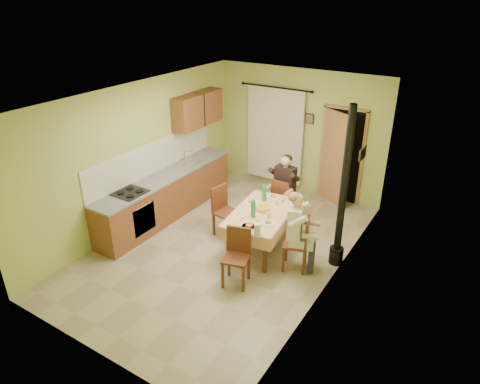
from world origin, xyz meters
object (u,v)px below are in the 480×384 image
Objects in this scene: chair_left at (226,221)px; dining_table at (261,230)px; man_right at (297,223)px; chair_far at (283,208)px; man_far at (284,181)px; chair_right at (296,253)px; stove_flue at (341,211)px; chair_near at (236,268)px.

dining_table is at bearing 94.16° from chair_left.
chair_left is 1.72m from man_right.
chair_far is 0.59m from man_far.
dining_table is 0.95m from man_right.
chair_right is at bearing -90.00° from man_right.
man_far is 1.70m from stove_flue.
man_far reaches higher than chair_left.
chair_far is at bearing 15.45° from man_right.
man_right reaches higher than chair_right.
chair_right is 1.75m from man_far.
chair_left is at bearing 60.89° from man_right.
man_far reaches higher than chair_far.
man_right is at bearing 90.00° from chair_right.
man_far is (0.68, 1.07, 0.59)m from chair_left.
chair_far is at bearing 156.77° from chair_left.
chair_left is (-0.68, -1.06, 0.00)m from chair_far.
man_right is (1.59, -0.30, 0.59)m from chair_left.
stove_flue reaches higher than chair_right.
dining_table is 1.21× the size of man_far.
chair_near is 2.34m from man_far.
chair_far is 1.64m from chair_right.
stove_flue is (0.54, 0.51, 0.74)m from chair_right.
dining_table is 1.71× the size of chair_left.
dining_table is 1.11m from chair_near.
dining_table is at bearing 55.92° from chair_right.
chair_left is 0.71× the size of man_far.
chair_left is at bearing -120.94° from chair_far.
man_far and man_right have the same top height.
chair_right is (0.63, 0.88, -0.00)m from chair_near.
dining_table is 1.14m from chair_far.
chair_far reaches higher than dining_table.
chair_near is at bearing -130.10° from stove_flue.
chair_near is 1.52m from chair_left.
stove_flue is at bearing -28.72° from man_far.
stove_flue reaches higher than chair_near.
man_right is 0.77m from stove_flue.
stove_flue is at bearing -28.34° from chair_far.
man_far reaches higher than chair_right.
man_right is (-0.01, -0.00, 0.59)m from chair_right.
man_right reaches higher than chair_near.
man_far is at bearing 89.62° from dining_table.
chair_far is 0.99× the size of chair_near.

